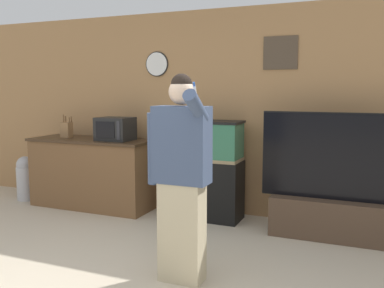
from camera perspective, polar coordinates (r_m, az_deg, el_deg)
wall_back_paneled at (r=5.57m, az=2.38°, el=4.27°), size 10.00×0.08×2.60m
counter_island at (r=5.99m, az=-13.03°, el=-3.74°), size 1.72×0.67×0.93m
microwave at (r=5.67m, az=-10.20°, el=2.00°), size 0.45×0.36×0.30m
knife_block at (r=6.17m, az=-16.39°, el=1.85°), size 0.14×0.11×0.32m
aquarium_on_stand at (r=5.27m, az=2.28°, el=-3.48°), size 0.80×0.41×1.22m
tv_on_stand at (r=4.86m, az=18.02°, el=-7.39°), size 1.52×0.40×1.36m
person_standing at (r=3.51m, az=-1.53°, el=-4.23°), size 0.54×0.41×1.72m
trash_bin at (r=6.67m, az=-21.28°, el=-4.18°), size 0.26×0.26×0.64m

